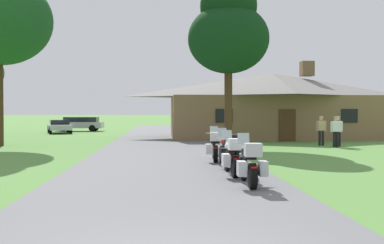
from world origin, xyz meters
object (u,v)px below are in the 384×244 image
at_px(motorcycle_white_second_in_row, 232,157).
at_px(motorcycle_yellow_farthest_in_row, 215,147).
at_px(motorcycle_red_third_in_row, 228,151).
at_px(tree_by_lodge_front, 228,30).
at_px(motorcycle_black_nearest_to_camera, 249,164).
at_px(bystander_tan_shirt_near_lodge, 321,129).
at_px(bystander_white_shirt_by_tree, 336,130).
at_px(bystander_white_shirt_beside_signpost, 338,130).
at_px(parked_silver_sedan_far_left, 60,126).
at_px(parked_silver_suv_far_left, 80,123).

distance_m(motorcycle_white_second_in_row, motorcycle_yellow_farthest_in_row, 3.99).
relative_size(motorcycle_red_third_in_row, tree_by_lodge_front, 0.22).
relative_size(motorcycle_black_nearest_to_camera, bystander_tan_shirt_near_lodge, 1.24).
xyz_separation_m(motorcycle_white_second_in_row, bystander_white_shirt_by_tree, (7.33, 11.00, 0.34)).
xyz_separation_m(bystander_tan_shirt_near_lodge, tree_by_lodge_front, (-5.35, -0.11, 5.56)).
relative_size(motorcycle_black_nearest_to_camera, bystander_white_shirt_by_tree, 1.24).
xyz_separation_m(bystander_white_shirt_beside_signpost, tree_by_lodge_front, (-6.04, 0.64, 5.56)).
xyz_separation_m(motorcycle_yellow_farthest_in_row, tree_by_lodge_front, (1.70, 8.24, 5.90)).
bearing_deg(motorcycle_white_second_in_row, motorcycle_red_third_in_row, 84.13).
xyz_separation_m(motorcycle_white_second_in_row, motorcycle_red_third_in_row, (0.17, 2.09, 0.00)).
bearing_deg(motorcycle_yellow_farthest_in_row, motorcycle_white_second_in_row, -85.20).
xyz_separation_m(motorcycle_red_third_in_row, bystander_tan_shirt_near_lodge, (6.82, 10.25, 0.34)).
distance_m(motorcycle_red_third_in_row, parked_silver_sedan_far_left, 29.04).
distance_m(tree_by_lodge_front, parked_silver_sedan_far_left, 21.78).
relative_size(motorcycle_black_nearest_to_camera, tree_by_lodge_front, 0.22).
distance_m(motorcycle_yellow_farthest_in_row, bystander_tan_shirt_near_lodge, 10.93).
height_order(motorcycle_black_nearest_to_camera, motorcycle_yellow_farthest_in_row, same).
bearing_deg(motorcycle_black_nearest_to_camera, bystander_white_shirt_by_tree, 62.50).
bearing_deg(motorcycle_black_nearest_to_camera, motorcycle_yellow_farthest_in_row, 93.32).
relative_size(tree_by_lodge_front, parked_silver_sedan_far_left, 2.09).
relative_size(motorcycle_white_second_in_row, parked_silver_suv_far_left, 0.44).
height_order(motorcycle_white_second_in_row, bystander_white_shirt_by_tree, bystander_white_shirt_by_tree).
bearing_deg(parked_silver_sedan_far_left, motorcycle_white_second_in_row, -85.12).
bearing_deg(parked_silver_sedan_far_left, bystander_white_shirt_beside_signpost, -58.72).
bearing_deg(parked_silver_suv_far_left, motorcycle_yellow_farthest_in_row, -158.07).
relative_size(parked_silver_suv_far_left, parked_silver_sedan_far_left, 1.03).
bearing_deg(parked_silver_suv_far_left, parked_silver_sedan_far_left, 168.73).
relative_size(motorcycle_white_second_in_row, bystander_white_shirt_by_tree, 1.24).
distance_m(motorcycle_yellow_farthest_in_row, parked_silver_sedan_far_left, 27.21).
xyz_separation_m(bystander_tan_shirt_near_lodge, parked_silver_suv_far_left, (-17.15, 20.75, -0.17)).
bearing_deg(bystander_white_shirt_beside_signpost, parked_silver_suv_far_left, -54.43).
xyz_separation_m(motorcycle_red_third_in_row, tree_by_lodge_front, (1.47, 10.14, 5.90)).
bearing_deg(motorcycle_red_third_in_row, bystander_white_shirt_by_tree, 47.51).
bearing_deg(motorcycle_black_nearest_to_camera, tree_by_lodge_front, 85.46).
xyz_separation_m(bystander_white_shirt_beside_signpost, parked_silver_suv_far_left, (-17.83, 21.50, -0.17)).
height_order(motorcycle_yellow_farthest_in_row, parked_silver_sedan_far_left, motorcycle_yellow_farthest_in_row).
xyz_separation_m(motorcycle_black_nearest_to_camera, parked_silver_sedan_far_left, (-11.36, 30.76, 0.03)).
height_order(motorcycle_white_second_in_row, motorcycle_red_third_in_row, same).
relative_size(motorcycle_white_second_in_row, motorcycle_yellow_farthest_in_row, 1.00).
distance_m(motorcycle_yellow_farthest_in_row, bystander_white_shirt_by_tree, 10.19).
bearing_deg(bystander_tan_shirt_near_lodge, bystander_white_shirt_beside_signpost, -37.23).
distance_m(bystander_tan_shirt_near_lodge, bystander_white_shirt_beside_signpost, 1.01).
xyz_separation_m(motorcycle_black_nearest_to_camera, bystander_tan_shirt_near_lodge, (6.86, 14.31, 0.34)).
bearing_deg(tree_by_lodge_front, bystander_white_shirt_by_tree, -12.23).
bearing_deg(motorcycle_white_second_in_row, parked_silver_sedan_far_left, 110.14).
height_order(motorcycle_black_nearest_to_camera, bystander_white_shirt_by_tree, bystander_white_shirt_by_tree).
bearing_deg(tree_by_lodge_front, parked_silver_sedan_far_left, 127.87).
distance_m(motorcycle_black_nearest_to_camera, motorcycle_yellow_farthest_in_row, 5.96).
bearing_deg(motorcycle_black_nearest_to_camera, motorcycle_red_third_in_row, 90.98).
distance_m(motorcycle_red_third_in_row, parked_silver_suv_far_left, 32.68).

